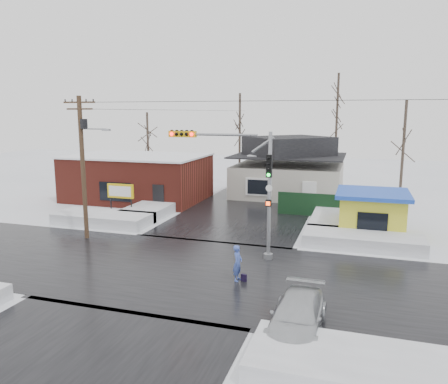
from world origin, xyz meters
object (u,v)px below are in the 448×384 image
(car, at_px, (297,317))
(kiosk, at_px, (372,213))
(traffic_signal, at_px, (241,177))
(utility_pole, at_px, (83,159))
(pedestrian, at_px, (238,263))
(marquee_sign, at_px, (121,192))

(car, bearing_deg, kiosk, 80.22)
(kiosk, bearing_deg, traffic_signal, -135.16)
(traffic_signal, xyz_separation_m, utility_pole, (-10.36, 0.53, 0.57))
(pedestrian, bearing_deg, kiosk, -27.59)
(traffic_signal, relative_size, car, 1.54)
(traffic_signal, distance_m, utility_pole, 10.39)
(kiosk, height_order, pedestrian, kiosk)
(utility_pole, distance_m, kiosk, 18.95)
(marquee_sign, relative_size, kiosk, 0.55)
(traffic_signal, relative_size, kiosk, 1.52)
(marquee_sign, height_order, pedestrian, marquee_sign)
(traffic_signal, height_order, pedestrian, traffic_signal)
(utility_pole, bearing_deg, marquee_sign, 100.13)
(utility_pole, bearing_deg, car, -29.67)
(utility_pole, relative_size, pedestrian, 5.14)
(traffic_signal, xyz_separation_m, car, (4.25, -7.79, -3.88))
(kiosk, distance_m, pedestrian, 12.29)
(marquee_sign, bearing_deg, traffic_signal, -29.72)
(marquee_sign, relative_size, pedestrian, 1.46)
(pedestrian, xyz_separation_m, car, (3.45, -4.26, -0.22))
(marquee_sign, relative_size, car, 0.56)
(marquee_sign, xyz_separation_m, kiosk, (18.50, 0.50, -0.46))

